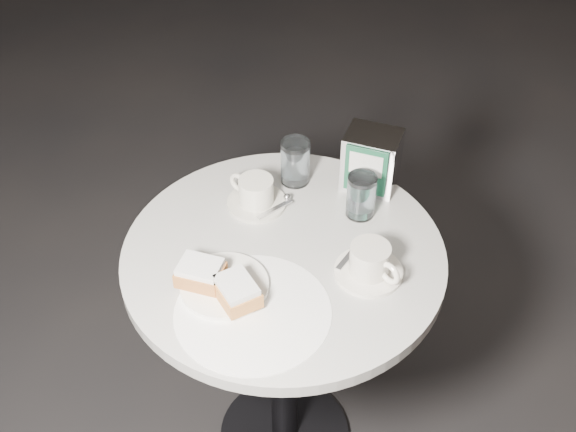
{
  "coord_description": "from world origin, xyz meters",
  "views": [
    {
      "loc": [
        0.54,
        -0.97,
        1.84
      ],
      "look_at": [
        0.0,
        0.02,
        0.83
      ],
      "focal_mm": 45.0,
      "sensor_mm": 36.0,
      "label": 1
    }
  ],
  "objects_px": {
    "coffee_cup_right": "(370,263)",
    "water_glass_right": "(361,196)",
    "napkin_dispenser": "(371,160)",
    "beignet_plate": "(221,284)",
    "coffee_cup_left": "(256,194)",
    "water_glass_left": "(295,162)",
    "cafe_table": "(284,311)"
  },
  "relations": [
    {
      "from": "water_glass_left",
      "to": "napkin_dispenser",
      "type": "height_order",
      "value": "napkin_dispenser"
    },
    {
      "from": "napkin_dispenser",
      "to": "coffee_cup_right",
      "type": "bearing_deg",
      "value": -74.59
    },
    {
      "from": "coffee_cup_right",
      "to": "napkin_dispenser",
      "type": "bearing_deg",
      "value": 133.05
    },
    {
      "from": "beignet_plate",
      "to": "napkin_dispenser",
      "type": "xyz_separation_m",
      "value": [
        0.12,
        0.46,
        0.05
      ]
    },
    {
      "from": "cafe_table",
      "to": "napkin_dispenser",
      "type": "bearing_deg",
      "value": 76.68
    },
    {
      "from": "beignet_plate",
      "to": "coffee_cup_right",
      "type": "height_order",
      "value": "coffee_cup_right"
    },
    {
      "from": "water_glass_right",
      "to": "napkin_dispenser",
      "type": "xyz_separation_m",
      "value": [
        -0.02,
        0.11,
        0.02
      ]
    },
    {
      "from": "beignet_plate",
      "to": "water_glass_left",
      "type": "height_order",
      "value": "water_glass_left"
    },
    {
      "from": "water_glass_left",
      "to": "napkin_dispenser",
      "type": "distance_m",
      "value": 0.18
    },
    {
      "from": "cafe_table",
      "to": "napkin_dispenser",
      "type": "distance_m",
      "value": 0.41
    },
    {
      "from": "water_glass_left",
      "to": "beignet_plate",
      "type": "bearing_deg",
      "value": -84.37
    },
    {
      "from": "water_glass_right",
      "to": "cafe_table",
      "type": "bearing_deg",
      "value": -116.29
    },
    {
      "from": "coffee_cup_right",
      "to": "water_glass_right",
      "type": "height_order",
      "value": "water_glass_right"
    },
    {
      "from": "beignet_plate",
      "to": "water_glass_left",
      "type": "relative_size",
      "value": 1.82
    },
    {
      "from": "coffee_cup_right",
      "to": "water_glass_left",
      "type": "bearing_deg",
      "value": 164.03
    },
    {
      "from": "water_glass_right",
      "to": "beignet_plate",
      "type": "bearing_deg",
      "value": -112.7
    },
    {
      "from": "water_glass_left",
      "to": "coffee_cup_right",
      "type": "bearing_deg",
      "value": -35.23
    },
    {
      "from": "cafe_table",
      "to": "beignet_plate",
      "type": "height_order",
      "value": "beignet_plate"
    },
    {
      "from": "coffee_cup_left",
      "to": "napkin_dispenser",
      "type": "bearing_deg",
      "value": 51.08
    },
    {
      "from": "coffee_cup_right",
      "to": "beignet_plate",
      "type": "bearing_deg",
      "value": -122.89
    },
    {
      "from": "coffee_cup_left",
      "to": "coffee_cup_right",
      "type": "bearing_deg",
      "value": -6.52
    },
    {
      "from": "cafe_table",
      "to": "coffee_cup_right",
      "type": "distance_m",
      "value": 0.3
    },
    {
      "from": "coffee_cup_right",
      "to": "napkin_dispenser",
      "type": "relative_size",
      "value": 1.27
    },
    {
      "from": "beignet_plate",
      "to": "coffee_cup_left",
      "type": "distance_m",
      "value": 0.28
    },
    {
      "from": "cafe_table",
      "to": "coffee_cup_right",
      "type": "bearing_deg",
      "value": 7.79
    },
    {
      "from": "beignet_plate",
      "to": "coffee_cup_right",
      "type": "xyz_separation_m",
      "value": [
        0.24,
        0.19,
        0.01
      ]
    },
    {
      "from": "beignet_plate",
      "to": "napkin_dispenser",
      "type": "bearing_deg",
      "value": 74.9
    },
    {
      "from": "cafe_table",
      "to": "beignet_plate",
      "type": "bearing_deg",
      "value": -108.27
    },
    {
      "from": "cafe_table",
      "to": "napkin_dispenser",
      "type": "relative_size",
      "value": 5.17
    },
    {
      "from": "cafe_table",
      "to": "coffee_cup_left",
      "type": "xyz_separation_m",
      "value": [
        -0.13,
        0.1,
        0.23
      ]
    },
    {
      "from": "coffee_cup_left",
      "to": "water_glass_right",
      "type": "xyz_separation_m",
      "value": [
        0.22,
        0.08,
        0.02
      ]
    },
    {
      "from": "beignet_plate",
      "to": "coffee_cup_right",
      "type": "bearing_deg",
      "value": 37.85
    }
  ]
}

